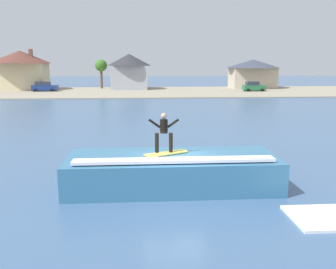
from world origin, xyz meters
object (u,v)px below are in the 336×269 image
(car_far_shore, at_px, (253,87))
(house_small_cottage, at_px, (129,70))
(surfboard, at_px, (166,153))
(wave_crest, at_px, (172,171))
(tree_short_bushy, at_px, (32,68))
(house_with_chimney, at_px, (20,67))
(tree_tall_bare, at_px, (101,66))
(surfer, at_px, (164,130))
(car_near_shore, at_px, (44,87))
(house_gabled_white, at_px, (253,71))

(car_far_shore, distance_m, house_small_cottage, 23.41)
(house_small_cottage, bearing_deg, surfboard, -86.78)
(wave_crest, height_order, surfboard, surfboard)
(wave_crest, xyz_separation_m, tree_short_bushy, (-21.56, 57.60, 3.50))
(house_with_chimney, distance_m, house_small_cottage, 20.14)
(car_far_shore, relative_size, tree_tall_bare, 0.67)
(surfboard, height_order, tree_short_bushy, tree_short_bushy)
(surfer, distance_m, car_near_shore, 56.37)
(surfboard, distance_m, tree_tall_bare, 60.78)
(tree_short_bushy, bearing_deg, house_with_chimney, -173.79)
(car_near_shore, distance_m, house_small_cottage, 15.82)
(surfer, xyz_separation_m, tree_tall_bare, (-8.68, 60.02, 1.93))
(wave_crest, distance_m, car_far_shore, 54.20)
(car_near_shore, bearing_deg, surfboard, -71.21)
(tree_short_bushy, bearing_deg, car_near_shore, -55.14)
(surfboard, height_order, car_far_shore, car_far_shore)
(wave_crest, height_order, tree_short_bushy, tree_short_bushy)
(house_gabled_white, distance_m, tree_short_bushy, 42.55)
(surfer, height_order, car_far_shore, surfer)
(surfboard, height_order, car_near_shore, car_near_shore)
(car_near_shore, height_order, house_gabled_white, house_gabled_white)
(tree_tall_bare, bearing_deg, wave_crest, -81.40)
(surfer, height_order, car_near_shore, surfer)
(tree_tall_bare, bearing_deg, car_near_shore, -144.73)
(house_with_chimney, bearing_deg, house_gabled_white, 2.35)
(car_near_shore, height_order, house_with_chimney, house_with_chimney)
(house_gabled_white, relative_size, house_small_cottage, 1.27)
(house_with_chimney, xyz_separation_m, tree_short_bushy, (2.09, 0.23, -0.19))
(car_near_shore, xyz_separation_m, tree_short_bushy, (-3.12, 4.48, 3.28))
(car_far_shore, bearing_deg, car_near_shore, 176.52)
(wave_crest, distance_m, surfboard, 0.93)
(car_near_shore, height_order, car_far_shore, same)
(tree_tall_bare, bearing_deg, tree_short_bushy, -170.14)
(wave_crest, relative_size, car_near_shore, 2.00)
(car_near_shore, distance_m, car_far_shore, 37.24)
(car_far_shore, xyz_separation_m, house_small_cottage, (-22.25, 6.66, 2.89))
(house_small_cottage, distance_m, tree_short_bushy, 18.05)
(car_far_shore, distance_m, house_gabled_white, 8.98)
(surfer, xyz_separation_m, house_with_chimney, (-23.29, 57.62, 1.89))
(surfboard, relative_size, car_near_shore, 0.43)
(wave_crest, relative_size, surfboard, 4.69)
(car_far_shore, bearing_deg, house_with_chimney, 171.27)
(surfboard, xyz_separation_m, house_gabled_white, (21.22, 59.49, 1.87))
(car_near_shore, bearing_deg, house_gabled_white, 8.77)
(surfer, relative_size, car_near_shore, 0.37)
(surfer, bearing_deg, tree_tall_bare, 98.22)
(house_gabled_white, bearing_deg, surfer, -109.73)
(car_far_shore, bearing_deg, surfboard, -110.37)
(wave_crest, xyz_separation_m, car_near_shore, (-18.45, 53.12, 0.23))
(tree_tall_bare, bearing_deg, surfboard, -81.69)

